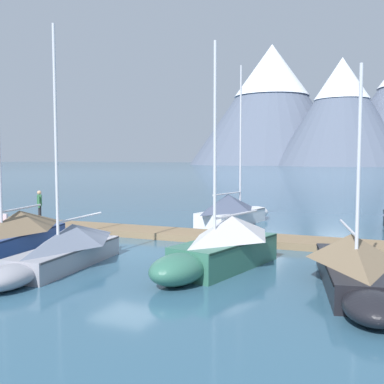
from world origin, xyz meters
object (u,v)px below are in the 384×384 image
at_px(sailboat_mid_dock_port, 12,234).
at_px(sailboat_outer_slip, 220,246).
at_px(sailboat_far_berth, 233,210).
at_px(sailboat_mid_dock_starboard, 62,249).
at_px(person_on_dock, 40,204).
at_px(sailboat_end_of_dock, 354,265).

height_order(sailboat_mid_dock_port, sailboat_outer_slip, sailboat_mid_dock_port).
distance_m(sailboat_mid_dock_port, sailboat_far_berth, 12.35).
bearing_deg(sailboat_mid_dock_starboard, sailboat_mid_dock_port, 163.94).
height_order(sailboat_outer_slip, person_on_dock, sailboat_outer_slip).
xyz_separation_m(sailboat_mid_dock_port, sailboat_far_berth, (5.03, 11.28, 0.00)).
bearing_deg(sailboat_far_berth, sailboat_mid_dock_port, -114.05).
height_order(sailboat_far_berth, sailboat_outer_slip, sailboat_far_berth).
height_order(sailboat_mid_dock_starboard, person_on_dock, sailboat_mid_dock_starboard).
xyz_separation_m(sailboat_far_berth, person_on_dock, (-9.03, -5.58, 0.46)).
xyz_separation_m(sailboat_mid_dock_starboard, sailboat_far_berth, (1.76, 12.22, 0.13)).
height_order(sailboat_far_berth, sailboat_end_of_dock, sailboat_far_berth).
bearing_deg(sailboat_outer_slip, sailboat_mid_dock_starboard, -157.31).
bearing_deg(person_on_dock, sailboat_far_berth, 31.72).
height_order(sailboat_mid_dock_starboard, sailboat_outer_slip, sailboat_mid_dock_starboard).
xyz_separation_m(sailboat_mid_dock_starboard, sailboat_end_of_dock, (9.18, 1.63, 0.02)).
xyz_separation_m(sailboat_outer_slip, person_on_dock, (-12.20, 4.58, 0.44)).
xyz_separation_m(sailboat_mid_dock_starboard, person_on_dock, (-7.27, 6.64, 0.59)).
relative_size(sailboat_far_berth, sailboat_outer_slip, 1.21).
bearing_deg(person_on_dock, sailboat_mid_dock_port, -54.92).
distance_m(sailboat_far_berth, sailboat_outer_slip, 10.64).
bearing_deg(sailboat_mid_dock_port, sailboat_outer_slip, 7.76).
relative_size(sailboat_outer_slip, person_on_dock, 4.40).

